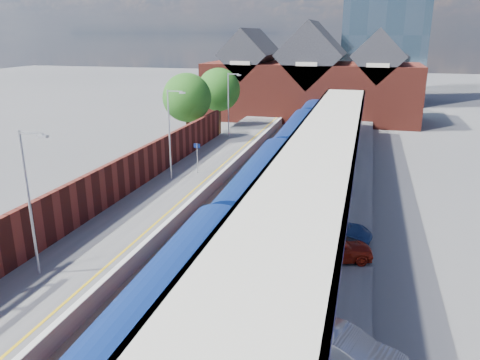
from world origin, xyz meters
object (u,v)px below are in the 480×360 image
object	(u,v)px
train	(283,155)
parked_car_silver	(341,351)
lamp_post_b	(31,195)
lamp_post_d	(230,101)
parked_car_dark	(325,240)
platform_sign	(197,153)
parked_car_red	(332,248)
parked_car_blue	(331,229)
lamp_post_c	(171,129)

from	to	relation	value
train	parked_car_silver	world-z (taller)	train
lamp_post_b	lamp_post_d	distance (m)	32.00
lamp_post_d	parked_car_dark	world-z (taller)	lamp_post_d
parked_car_dark	platform_sign	bearing A→B (deg)	51.29
lamp_post_d	parked_car_red	size ratio (longest dim) A/B	1.71
train	parked_car_blue	distance (m)	14.69
lamp_post_c	parked_car_blue	size ratio (longest dim) A/B	1.56
train	lamp_post_d	distance (m)	13.52
train	lamp_post_b	xyz separation A→B (m)	(-7.86, -21.37, 2.87)
lamp_post_b	parked_car_dark	size ratio (longest dim) A/B	1.60
train	lamp_post_c	bearing A→B (deg)	-145.63
lamp_post_d	parked_car_dark	xyz separation A→B (m)	(12.88, -25.97, -3.36)
lamp_post_c	parked_car_dark	xyz separation A→B (m)	(12.88, -9.97, -3.36)
parked_car_red	parked_car_dark	xyz separation A→B (m)	(-0.45, 0.97, -0.06)
parked_car_red	parked_car_silver	xyz separation A→B (m)	(0.97, -8.11, 0.03)
lamp_post_b	parked_car_blue	size ratio (longest dim) A/B	1.56
lamp_post_c	platform_sign	bearing A→B (deg)	55.74
lamp_post_b	lamp_post_c	bearing A→B (deg)	90.00
platform_sign	parked_car_silver	distance (m)	24.72
lamp_post_d	lamp_post_c	bearing A→B (deg)	-90.00
train	lamp_post_b	distance (m)	22.95
parked_car_dark	parked_car_silver	bearing A→B (deg)	-163.73
train	parked_car_silver	xyz separation A→B (m)	(6.44, -24.42, -0.39)
lamp_post_d	parked_car_red	bearing A→B (deg)	-63.68
lamp_post_d	lamp_post_b	bearing A→B (deg)	-90.00
lamp_post_d	train	bearing A→B (deg)	-53.53
parked_car_red	platform_sign	bearing A→B (deg)	23.62
train	parked_car_blue	size ratio (longest dim) A/B	14.73
parked_car_silver	parked_car_blue	xyz separation A→B (m)	(-1.19, 10.71, -0.10)
platform_sign	parked_car_dark	distance (m)	16.64
lamp_post_b	parked_car_silver	xyz separation A→B (m)	(14.30, -3.05, -3.27)
lamp_post_c	platform_sign	size ratio (longest dim) A/B	2.80
parked_car_red	train	bearing A→B (deg)	-0.61
train	parked_car_blue	world-z (taller)	train
lamp_post_d	parked_car_silver	size ratio (longest dim) A/B	1.59
parked_car_dark	lamp_post_d	bearing A→B (deg)	33.77
parked_car_red	parked_car_dark	distance (m)	1.07
parked_car_dark	lamp_post_c	bearing A→B (deg)	59.66
lamp_post_b	platform_sign	xyz separation A→B (m)	(1.36, 18.00, -2.30)
platform_sign	lamp_post_b	bearing A→B (deg)	-94.33
lamp_post_c	platform_sign	world-z (taller)	lamp_post_c
parked_car_red	lamp_post_d	bearing A→B (deg)	7.18
parked_car_red	lamp_post_c	bearing A→B (deg)	31.48
lamp_post_d	parked_car_blue	world-z (taller)	lamp_post_d
lamp_post_c	parked_car_dark	distance (m)	16.63
lamp_post_c	parked_car_red	bearing A→B (deg)	-39.38
lamp_post_b	parked_car_blue	bearing A→B (deg)	30.32
parked_car_blue	lamp_post_b	bearing A→B (deg)	131.69
lamp_post_c	parked_car_blue	xyz separation A→B (m)	(13.10, -8.34, -3.37)
parked_car_red	parked_car_dark	bearing A→B (deg)	5.60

